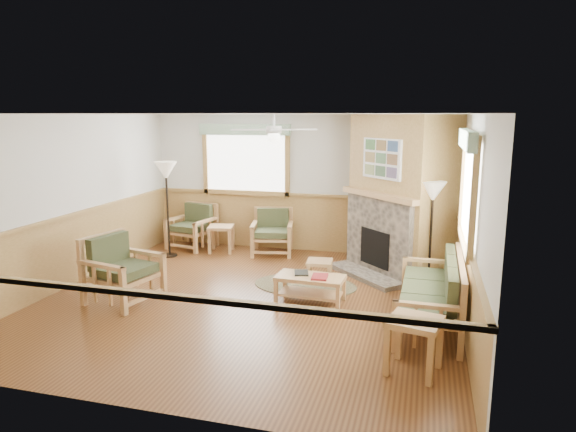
% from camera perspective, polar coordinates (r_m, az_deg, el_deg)
% --- Properties ---
extents(floor, '(6.00, 6.00, 0.01)m').
position_cam_1_polar(floor, '(7.72, -4.29, -9.27)').
color(floor, brown).
rests_on(floor, ground).
extents(ceiling, '(6.00, 6.00, 0.01)m').
position_cam_1_polar(ceiling, '(7.23, -4.61, 11.24)').
color(ceiling, white).
rests_on(ceiling, floor).
extents(wall_back, '(6.00, 0.02, 2.70)m').
position_cam_1_polar(wall_back, '(10.20, 1.23, 3.64)').
color(wall_back, silver).
rests_on(wall_back, floor).
extents(wall_front, '(6.00, 0.02, 2.70)m').
position_cam_1_polar(wall_front, '(4.72, -16.80, -5.80)').
color(wall_front, silver).
rests_on(wall_front, floor).
extents(wall_left, '(0.02, 6.00, 2.70)m').
position_cam_1_polar(wall_left, '(8.82, -23.14, 1.55)').
color(wall_left, silver).
rests_on(wall_left, floor).
extents(wall_right, '(0.02, 6.00, 2.70)m').
position_cam_1_polar(wall_right, '(6.96, 19.51, -0.56)').
color(wall_right, silver).
rests_on(wall_right, floor).
extents(wainscot, '(6.00, 6.00, 1.10)m').
position_cam_1_polar(wainscot, '(7.54, -4.35, -5.32)').
color(wainscot, '#A57F43').
rests_on(wainscot, floor).
extents(fireplace, '(3.11, 3.11, 2.70)m').
position_cam_1_polar(fireplace, '(8.97, 12.55, 2.33)').
color(fireplace, '#A57F43').
rests_on(fireplace, floor).
extents(window_back, '(1.90, 0.16, 1.50)m').
position_cam_1_polar(window_back, '(10.39, -4.79, 10.27)').
color(window_back, white).
rests_on(window_back, wall_back).
extents(window_right, '(0.16, 1.90, 1.50)m').
position_cam_1_polar(window_right, '(6.63, 19.95, 9.15)').
color(window_right, white).
rests_on(window_right, wall_right).
extents(ceiling_fan, '(1.59, 1.59, 0.36)m').
position_cam_1_polar(ceiling_fan, '(7.42, -1.58, 10.96)').
color(ceiling_fan, white).
rests_on(ceiling_fan, ceiling).
extents(sofa, '(1.95, 0.82, 0.89)m').
position_cam_1_polar(sofa, '(6.94, 15.42, -8.09)').
color(sofa, tan).
rests_on(sofa, floor).
extents(armchair_back_left, '(0.94, 0.94, 0.89)m').
position_cam_1_polar(armchair_back_left, '(10.66, -10.66, -1.15)').
color(armchair_back_left, tan).
rests_on(armchair_back_left, floor).
extents(armchair_back_right, '(0.92, 0.92, 0.87)m').
position_cam_1_polar(armchair_back_right, '(10.05, -1.77, -1.78)').
color(armchair_back_right, tan).
rests_on(armchair_back_right, floor).
extents(armchair_left, '(1.04, 1.04, 0.97)m').
position_cam_1_polar(armchair_left, '(7.85, -17.84, -5.66)').
color(armchair_left, tan).
rests_on(armchair_left, floor).
extents(coffee_table, '(1.01, 0.54, 0.39)m').
position_cam_1_polar(coffee_table, '(7.55, 2.48, -8.09)').
color(coffee_table, tan).
rests_on(coffee_table, floor).
extents(end_table_chairs, '(0.56, 0.54, 0.53)m').
position_cam_1_polar(end_table_chairs, '(10.29, -7.42, -2.53)').
color(end_table_chairs, tan).
rests_on(end_table_chairs, floor).
extents(end_table_sofa, '(0.63, 0.62, 0.59)m').
position_cam_1_polar(end_table_sofa, '(5.74, 13.81, -13.79)').
color(end_table_sofa, tan).
rests_on(end_table_sofa, floor).
extents(footstool, '(0.44, 0.44, 0.35)m').
position_cam_1_polar(footstool, '(8.46, 3.52, -6.11)').
color(footstool, tan).
rests_on(footstool, floor).
extents(braided_rug, '(1.79, 1.79, 0.01)m').
position_cam_1_polar(braided_rug, '(8.31, 1.93, -7.66)').
color(braided_rug, brown).
rests_on(braided_rug, floor).
extents(floor_lamp_left, '(0.51, 0.51, 1.84)m').
position_cam_1_polar(floor_lamp_left, '(10.02, -13.23, 0.72)').
color(floor_lamp_left, black).
rests_on(floor_lamp_left, floor).
extents(floor_lamp_right, '(0.48, 0.48, 1.70)m').
position_cam_1_polar(floor_lamp_right, '(8.24, 15.58, -2.12)').
color(floor_lamp_right, black).
rests_on(floor_lamp_right, floor).
extents(book_red, '(0.25, 0.32, 0.03)m').
position_cam_1_polar(book_red, '(7.40, 3.55, -6.65)').
color(book_red, maroon).
rests_on(book_red, coffee_table).
extents(book_dark, '(0.26, 0.31, 0.03)m').
position_cam_1_polar(book_dark, '(7.58, 1.50, -6.25)').
color(book_dark, black).
rests_on(book_dark, coffee_table).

